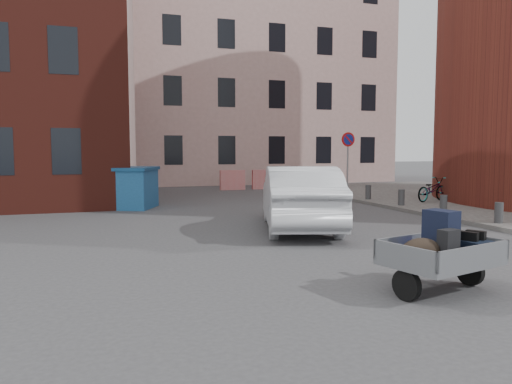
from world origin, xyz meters
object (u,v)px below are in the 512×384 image
object	(u,v)px
trailer	(440,251)
silver_car	(300,197)
bicycle	(432,189)
dumpster	(105,187)

from	to	relation	value
trailer	silver_car	world-z (taller)	silver_car
silver_car	bicycle	distance (m)	7.88
silver_car	dumpster	bearing A→B (deg)	-36.95
trailer	silver_car	size ratio (longest dim) A/B	0.39
dumpster	silver_car	xyz separation A→B (m)	(4.69, -6.39, 0.09)
silver_car	bicycle	bearing A→B (deg)	-135.23
dumpster	silver_car	bearing A→B (deg)	-29.95
trailer	dumpster	xyz separation A→B (m)	(-4.34, 12.39, 0.12)
trailer	silver_car	xyz separation A→B (m)	(0.35, 6.00, 0.21)
trailer	dumpster	size ratio (longest dim) A/B	0.51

